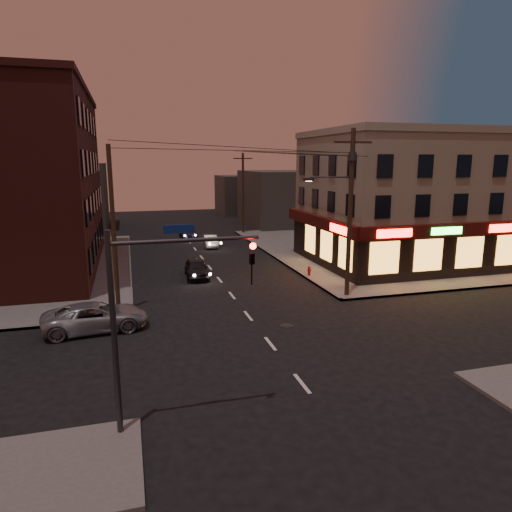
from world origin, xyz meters
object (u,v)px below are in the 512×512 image
object	(u,v)px
sedan_near	(196,268)
fire_hydrant	(309,270)
suv_cross	(96,317)
sedan_far	(188,233)
sedan_mid	(211,241)

from	to	relation	value
sedan_near	fire_hydrant	size ratio (longest dim) A/B	5.81
suv_cross	fire_hydrant	distance (m)	15.83
suv_cross	sedan_far	world-z (taller)	suv_cross
sedan_near	fire_hydrant	distance (m)	8.16
sedan_near	sedan_mid	bearing A→B (deg)	78.17
suv_cross	sedan_mid	bearing A→B (deg)	-30.04
sedan_near	sedan_mid	size ratio (longest dim) A/B	1.12
sedan_near	sedan_mid	xyz separation A→B (m)	(3.10, 11.51, -0.09)
suv_cross	sedan_mid	distance (m)	22.74
sedan_mid	fire_hydrant	size ratio (longest dim) A/B	5.19
fire_hydrant	sedan_mid	bearing A→B (deg)	109.08
sedan_near	sedan_mid	world-z (taller)	sedan_near
suv_cross	sedan_far	size ratio (longest dim) A/B	1.25
sedan_far	fire_hydrant	world-z (taller)	sedan_far
suv_cross	fire_hydrant	size ratio (longest dim) A/B	7.38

